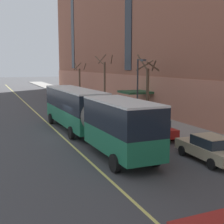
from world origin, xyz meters
name	(u,v)px	position (x,y,z in m)	size (l,w,h in m)	color
ground_plane	(77,136)	(0.00, 0.00, 0.00)	(260.00, 260.00, 0.00)	#424244
sidewalk	(154,121)	(8.83, 3.00, 0.07)	(4.27, 160.00, 0.15)	gray
city_bus	(88,112)	(0.51, -1.37, 2.11)	(3.21, 18.50, 3.64)	#1E704C
parked_car_champagne_0	(209,148)	(5.44, -9.43, 0.78)	(2.02, 4.70, 1.56)	#BCAD89
parked_car_green_1	(82,101)	(5.50, 17.02, 0.78)	(2.02, 4.34, 1.56)	#23603D
parked_car_red_2	(154,128)	(5.41, -2.98, 0.78)	(1.97, 4.51, 1.56)	#B21E19
parked_car_darkgray_3	(119,114)	(5.55, 4.38, 0.78)	(2.02, 4.52, 1.56)	#4C4C51
parked_car_red_5	(58,92)	(5.58, 32.45, 0.78)	(1.97, 4.74, 1.56)	#B21E19
parked_car_champagne_6	(66,96)	(5.38, 25.30, 0.78)	(2.02, 4.62, 1.56)	#BCAD89
street_tree_mid_block	(148,88)	(8.51, 3.87, 3.42)	(2.06, 2.11, 6.59)	brown
street_tree_far_uptown	(105,80)	(8.51, 16.09, 3.68)	(2.39, 2.04, 7.02)	brown
street_tree_far_downtown	(80,80)	(8.53, 28.33, 3.13)	(1.97, 1.96, 5.94)	brown
street_lamp	(139,83)	(7.30, 3.48, 3.97)	(0.36, 1.48, 6.14)	#2D2D30
fire_hydrant	(92,102)	(7.20, 17.60, 0.49)	(0.42, 0.24, 0.72)	red
lane_centerline	(55,130)	(-1.19, 3.00, 0.00)	(0.16, 140.00, 0.01)	#E0D66B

